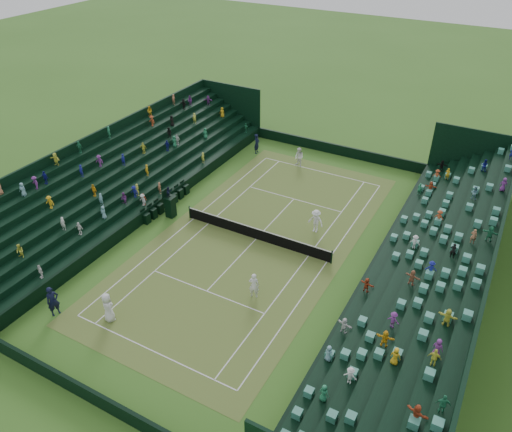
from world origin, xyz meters
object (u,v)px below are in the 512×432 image
object	(u,v)px
player_far_west	(299,157)
player_far_east	(316,221)
umpire_chair	(170,204)
player_near_west	(108,307)
tennis_net	(256,233)
player_near_east	(254,285)

from	to	relation	value
player_far_west	player_far_east	xyz separation A→B (m)	(5.47, -8.97, 0.03)
umpire_chair	player_near_west	world-z (taller)	umpire_chair
tennis_net	player_near_east	world-z (taller)	player_near_east
umpire_chair	player_far_west	distance (m)	13.44
tennis_net	player_near_east	xyz separation A→B (m)	(2.82, -5.37, 0.37)
player_near_west	player_near_east	distance (m)	8.64
player_near_west	umpire_chair	bearing A→B (deg)	-47.13
player_near_east	player_far_west	xyz separation A→B (m)	(-4.96, 17.32, -0.01)
umpire_chair	player_far_east	world-z (taller)	umpire_chair
player_near_east	umpire_chair	bearing A→B (deg)	-42.85
umpire_chair	player_far_east	bearing A→B (deg)	18.14
player_near_west	player_far_west	size ratio (longest dim) A/B	1.09
player_near_west	player_near_east	bearing A→B (deg)	-113.74
player_near_west	player_far_east	size ratio (longest dim) A/B	1.05
player_near_east	player_far_east	bearing A→B (deg)	-110.42
umpire_chair	tennis_net	bearing A→B (deg)	3.81
umpire_chair	player_near_west	bearing A→B (deg)	-71.16
tennis_net	player_near_west	world-z (taller)	player_near_west
tennis_net	umpire_chair	xyz separation A→B (m)	(-7.23, -0.48, 0.58)
tennis_net	player_near_east	size ratio (longest dim) A/B	6.53
umpire_chair	player_far_west	bearing A→B (deg)	67.73
tennis_net	player_far_west	xyz separation A→B (m)	(-2.14, 11.95, 0.36)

